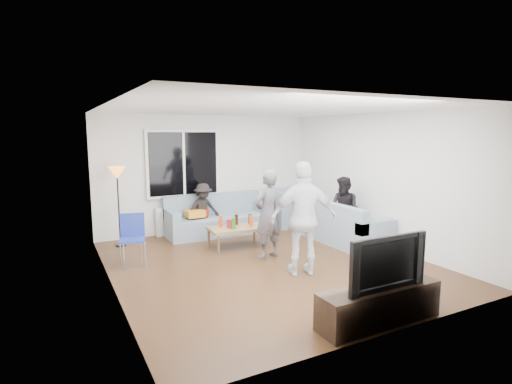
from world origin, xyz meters
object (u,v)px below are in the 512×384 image
floor_lamp (119,207)px  tv_console (379,305)px  player_right (304,219)px  spectator_right (344,210)px  television (381,261)px  spectator_back (203,210)px  side_chair (132,240)px  sofa_back_section (219,215)px  player_left (268,214)px  sofa_right_section (343,222)px  coffee_table (237,237)px

floor_lamp → tv_console: bearing=-65.5°
floor_lamp → tv_console: floor_lamp is taller
player_right → floor_lamp: bearing=-33.6°
spectator_right → television: size_ratio=1.22×
floor_lamp → player_right: 3.77m
spectator_back → side_chair: bearing=-146.6°
side_chair → player_right: bearing=-21.3°
sofa_back_section → player_right: 3.02m
side_chair → television: 4.10m
side_chair → tv_console: side_chair is taller
floor_lamp → spectator_back: floor_lamp is taller
player_left → side_chair: bearing=-32.0°
side_chair → player_left: (2.23, -0.67, 0.36)m
sofa_right_section → floor_lamp: size_ratio=1.28×
player_right → sofa_back_section: bearing=-67.2°
side_chair → spectator_right: (4.07, -0.53, 0.24)m
sofa_right_section → tv_console: size_ratio=1.25×
coffee_table → player_right: bearing=-81.1°
sofa_back_section → tv_console: size_ratio=1.44×
sofa_back_section → spectator_back: bearing=175.0°
side_chair → spectator_right: bearing=7.2°
player_right → television: player_right is taller
sofa_back_section → tv_console: bearing=-89.1°
player_right → sofa_right_section: bearing=-128.0°
player_right → spectator_back: size_ratio=1.57×
sofa_right_section → coffee_table: size_ratio=1.82×
sofa_back_section → coffee_table: size_ratio=2.09×
sofa_right_section → side_chair: 4.10m
player_left → spectator_back: size_ratio=1.38×
player_right → tv_console: player_right is taller
television → spectator_right: bearing=57.1°
spectator_back → sofa_back_section: bearing=-8.8°
sofa_back_section → sofa_right_section: 2.69m
coffee_table → floor_lamp: 2.39m
side_chair → television: (2.17, -3.47, 0.33)m
side_chair → player_right: player_right is taller
floor_lamp → television: floor_lamp is taller
player_right → tv_console: bearing=104.1°
tv_console → sofa_right_section: bearing=57.2°
floor_lamp → tv_console: size_ratio=0.97×
sofa_right_section → side_chair: side_chair is taller
coffee_table → side_chair: side_chair is taller
side_chair → player_left: bearing=-2.0°
tv_console → player_left: bearing=88.8°
tv_console → coffee_table: bearing=92.3°
coffee_table → spectator_back: size_ratio=0.97×
coffee_table → spectator_right: (2.05, -0.70, 0.47)m
floor_lamp → player_right: size_ratio=0.87×
sofa_back_section → television: bearing=-89.1°
sofa_right_section → television: bearing=147.2°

